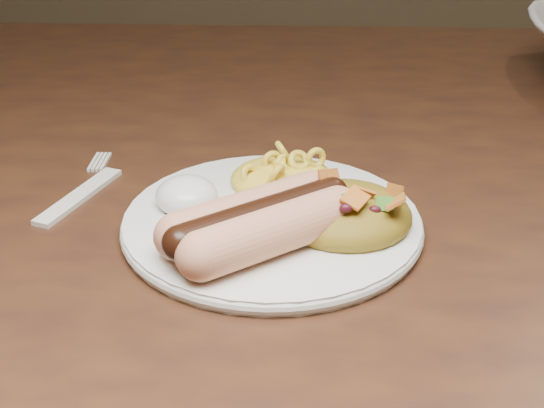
{
  "coord_description": "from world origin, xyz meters",
  "views": [
    {
      "loc": [
        0.04,
        -0.6,
        1.02
      ],
      "look_at": [
        0.02,
        -0.12,
        0.77
      ],
      "focal_mm": 50.0,
      "sensor_mm": 36.0,
      "label": 1
    }
  ],
  "objects": [
    {
      "name": "sour_cream",
      "position": [
        -0.04,
        -0.11,
        0.78
      ],
      "size": [
        0.05,
        0.05,
        0.03
      ],
      "primitive_type": "ellipsoid",
      "rotation": [
        0.0,
        0.0,
        -0.08
      ],
      "color": "white",
      "rests_on": "plate"
    },
    {
      "name": "plate",
      "position": [
        0.02,
        -0.12,
        0.76
      ],
      "size": [
        0.28,
        0.28,
        0.01
      ],
      "primitive_type": "cylinder",
      "rotation": [
        0.0,
        0.0,
        -0.37
      ],
      "color": "silver",
      "rests_on": "table"
    },
    {
      "name": "fork",
      "position": [
        -0.13,
        -0.08,
        0.75
      ],
      "size": [
        0.06,
        0.12,
        0.0
      ],
      "primitive_type": "cube",
      "rotation": [
        0.0,
        0.0,
        -0.34
      ],
      "color": "silver",
      "rests_on": "table"
    },
    {
      "name": "mac_and_cheese",
      "position": [
        0.03,
        -0.07,
        0.78
      ],
      "size": [
        0.1,
        0.09,
        0.03
      ],
      "primitive_type": "ellipsoid",
      "rotation": [
        0.0,
        0.0,
        0.2
      ],
      "color": "yellow",
      "rests_on": "plate"
    },
    {
      "name": "taco_salad",
      "position": [
        0.07,
        -0.13,
        0.78
      ],
      "size": [
        0.09,
        0.09,
        0.04
      ],
      "rotation": [
        0.0,
        0.0,
        -0.19
      ],
      "color": "#AD5617",
      "rests_on": "plate"
    },
    {
      "name": "table",
      "position": [
        0.0,
        0.0,
        0.66
      ],
      "size": [
        1.6,
        0.9,
        0.75
      ],
      "color": "#442411",
      "rests_on": "floor"
    },
    {
      "name": "hotdog",
      "position": [
        0.01,
        -0.16,
        0.78
      ],
      "size": [
        0.11,
        0.12,
        0.03
      ],
      "rotation": [
        0.0,
        0.0,
        0.64
      ],
      "color": "#F89F6C",
      "rests_on": "plate"
    }
  ]
}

